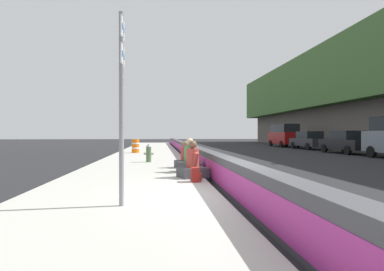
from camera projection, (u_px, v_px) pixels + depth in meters
The scene contains 13 objects.
ground_plane at pixel (239, 199), 6.95m from camera, with size 160.00×160.00×0.00m, color #232326.
sidewalk_strip at pixel (121, 198), 6.67m from camera, with size 80.00×4.40×0.14m, color #B5B2A8.
jersey_barrier at pixel (239, 180), 6.94m from camera, with size 76.00×0.45×0.85m.
route_sign_post at pixel (122, 94), 5.67m from camera, with size 0.44×0.09×3.60m.
fire_hydrant at pixel (149, 153), 14.48m from camera, with size 0.26×0.46×0.88m.
seated_person_foreground at pixel (193, 166), 9.40m from camera, with size 0.92×1.00×1.14m.
seated_person_middle at pixel (190, 161), 10.74m from camera, with size 0.83×0.94×1.19m.
seated_person_rear at pixel (185, 159), 12.14m from camera, with size 0.78×0.87×1.05m.
backpack at pixel (196, 175), 8.52m from camera, with size 0.32×0.28×0.40m.
construction_barrel at pixel (135, 146), 21.55m from camera, with size 0.54×0.54×0.95m.
parked_car_fourth at pixel (346, 142), 22.86m from camera, with size 4.55×2.05×1.71m.
parked_car_midline at pixel (309, 140), 29.09m from camera, with size 4.56×2.07×1.71m.
parked_car_far at pixel (284, 135), 34.70m from camera, with size 5.12×2.13×2.56m.
Camera 1 is at (-6.79, 1.80, 1.48)m, focal length 28.63 mm.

